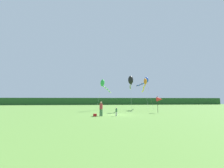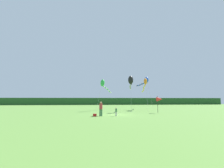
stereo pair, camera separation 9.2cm
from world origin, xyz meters
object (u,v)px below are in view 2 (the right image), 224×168
Objects in this scene: person_adult at (101,108)px; kite_green at (104,84)px; cooler_box at (95,115)px; kite_blue at (146,80)px; kite_orange at (145,83)px; banner_flag_pole at (160,99)px; person_child at (116,111)px; kite_black at (131,81)px.

kite_green is (0.87, 10.18, 4.06)m from person_adult.
kite_blue is at bearing 48.74° from cooler_box.
kite_green is 0.70× the size of kite_orange.
banner_flag_pole is 0.36× the size of kite_green.
person_child is 0.10× the size of kite_orange.
person_child is at bearing -117.28° from kite_black.
person_adult is 10.21m from banner_flag_pole.
kite_black is 0.87× the size of kite_green.
person_adult is 1.16m from cooler_box.
person_child is at bearing -3.19° from person_adult.
kite_black reaches higher than cooler_box.
cooler_box is 11.07m from banner_flag_pole.
kite_black is at bearing 50.92° from person_adult.
person_child reaches higher than cooler_box.
kite_blue reaches higher than banner_flag_pole.
person_child is 2.37× the size of cooler_box.
kite_orange is (-0.53, -0.91, -0.74)m from kite_blue.
person_adult is 15.52m from kite_orange.
kite_green is at bearing -167.16° from kite_blue.
banner_flag_pole reaches higher than cooler_box.
kite_blue is 1.29m from kite_orange.
person_child is 15.86m from kite_blue.
kite_blue is at bearing 12.84° from kite_green.
cooler_box is at bearing -172.16° from person_adult.
person_child is 11.27m from kite_green.
kite_orange reaches higher than banner_flag_pole.
kite_blue reaches higher than person_adult.
banner_flag_pole is at bearing 27.59° from person_child.
kite_black is at bearing 47.66° from cooler_box.
person_adult is at bearing 7.84° from cooler_box.
banner_flag_pole is at bearing 20.98° from cooler_box.
person_child is 0.41× the size of banner_flag_pole.
kite_blue reaches higher than kite_black.
kite_green is at bearing 80.99° from cooler_box.
person_child is (1.94, -0.11, -0.42)m from person_adult.
banner_flag_pole is 9.44m from kite_blue.
person_adult is 1.99m from person_child.
kite_blue is 0.67× the size of kite_orange.
kite_green is at bearing -172.20° from kite_orange.
kite_blue reaches higher than kite_orange.
cooler_box is 0.17× the size of banner_flag_pole.
banner_flag_pole is 0.25× the size of kite_orange.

